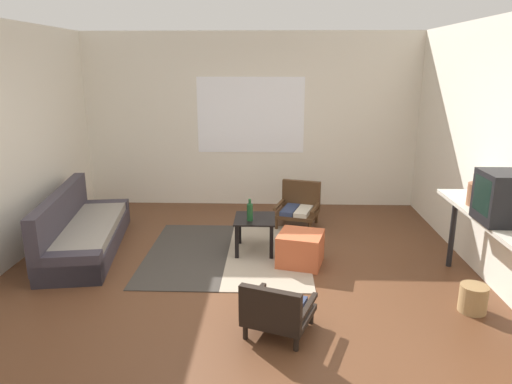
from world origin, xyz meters
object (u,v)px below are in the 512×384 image
couch (82,232)px  crt_television (507,198)px  clay_vase (481,193)px  console_shelf (490,224)px  armchair_striped_foreground (277,311)px  wicker_basket (473,299)px  glass_bottle (250,212)px  armchair_by_window (298,206)px  coffee_table (255,225)px  ottoman_orange (300,249)px

couch → crt_television: size_ratio=4.84×
couch → clay_vase: 4.50m
crt_television → console_shelf: bearing=89.3°
armchair_striped_foreground → console_shelf: bearing=18.2°
clay_vase → wicker_basket: (-0.15, -0.46, -0.89)m
armchair_striped_foreground → console_shelf: size_ratio=0.39×
clay_vase → glass_bottle: size_ratio=1.29×
clay_vase → armchair_by_window: bearing=130.4°
crt_television → glass_bottle: size_ratio=1.70×
crt_television → clay_vase: size_ratio=1.32×
armchair_by_window → glass_bottle: size_ratio=2.59×
couch → armchair_by_window: couch is taller
coffee_table → wicker_basket: coffee_table is taller
armchair_by_window → clay_vase: (1.64, -1.93, 0.74)m
armchair_by_window → crt_television: crt_television is taller
coffee_table → crt_television: crt_television is taller
console_shelf → crt_television: crt_television is taller
armchair_striped_foreground → clay_vase: (1.97, 0.91, 0.79)m
couch → ottoman_orange: couch is taller
armchair_striped_foreground → ottoman_orange: (0.28, 1.46, -0.04)m
couch → armchair_striped_foreground: size_ratio=3.20×
coffee_table → console_shelf: size_ratio=0.31×
coffee_table → ottoman_orange: size_ratio=1.12×
coffee_table → armchair_by_window: size_ratio=0.79×
glass_bottle → clay_vase: bearing=-19.8°
glass_bottle → armchair_by_window: bearing=60.1°
crt_television → clay_vase: bearing=89.6°
console_shelf → clay_vase: clay_vase is taller
armchair_striped_foreground → glass_bottle: bearing=100.0°
armchair_by_window → crt_television: 3.05m
couch → wicker_basket: 4.41m
ottoman_orange → wicker_basket: ottoman_orange is taller
couch → glass_bottle: 2.09m
couch → console_shelf: size_ratio=1.24×
console_shelf → ottoman_orange: bearing=154.2°
armchair_by_window → wicker_basket: 2.82m
armchair_by_window → ottoman_orange: 1.38m
armchair_by_window → armchair_striped_foreground: armchair_by_window is taller
ottoman_orange → wicker_basket: bearing=-33.4°
coffee_table → clay_vase: clay_vase is taller
couch → coffee_table: 2.13m
armchair_by_window → glass_bottle: (-0.64, -1.11, 0.26)m
ottoman_orange → glass_bottle: glass_bottle is taller
couch → wicker_basket: couch is taller
ottoman_orange → coffee_table: bearing=145.8°
armchair_by_window → glass_bottle: 1.31m
coffee_table → crt_television: 2.75m
clay_vase → couch: bearing=168.4°
couch → armchair_striped_foreground: bearing=-37.2°
clay_vase → coffee_table: bearing=157.7°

